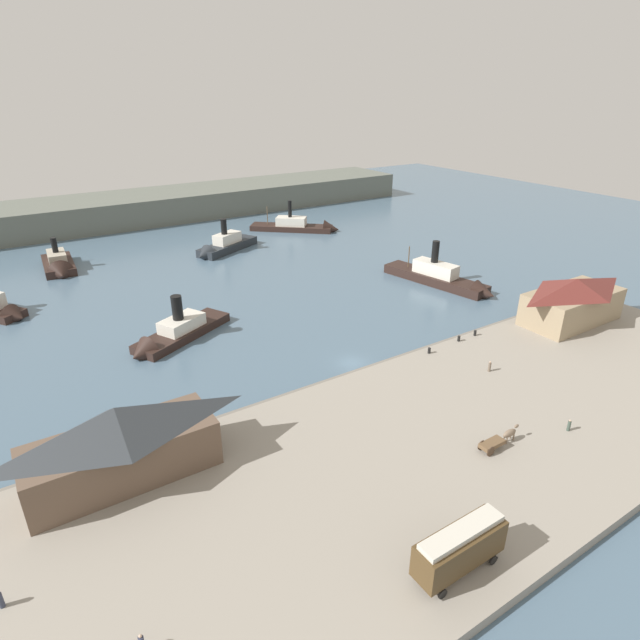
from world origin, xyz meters
name	(u,v)px	position (x,y,z in m)	size (l,w,h in m)	color
ground_plane	(353,363)	(0.00, 0.00, 0.00)	(320.00, 320.00, 0.00)	slate
quay_promenade	(461,434)	(0.00, -22.00, 0.60)	(110.00, 36.00, 1.20)	gray
seawall_edge	(367,370)	(0.00, -3.60, 0.50)	(110.00, 0.80, 1.00)	slate
ferry_shed_customs_shed	(120,443)	(-35.66, -8.61, 5.56)	(19.23, 7.40, 8.57)	brown
ferry_shed_central_terminal	(573,300)	(39.15, -9.98, 5.16)	(18.08, 8.79, 7.82)	#998466
street_tram	(460,547)	(-15.03, -35.57, 3.81)	(8.59, 2.80, 4.50)	#4C381E
horse_cart	(499,440)	(1.12, -26.43, 2.13)	(5.92, 1.41, 1.87)	brown
pedestrian_walking_east	(0,600)	(-47.74, -18.63, 1.98)	(0.42, 0.42, 1.71)	#33384C
pedestrian_near_cart	(490,367)	(13.80, -14.29, 1.93)	(0.40, 0.40, 1.61)	#6B5B4C
pedestrian_near_west_shed	(569,426)	(10.58, -28.96, 1.89)	(0.38, 0.38, 1.52)	#3D4C42
mooring_post_west	(429,351)	(10.40, -5.57, 1.65)	(0.44, 0.44, 0.90)	black
mooring_post_center_west	(459,339)	(17.31, -5.10, 1.65)	(0.44, 0.44, 0.90)	black
mooring_post_center_east	(475,333)	(21.07, -5.10, 1.65)	(0.44, 0.44, 0.90)	black
ferry_approaching_east	(172,335)	(-20.70, 21.91, 1.31)	(19.89, 13.35, 9.19)	black
ferry_moored_west	(59,265)	(-30.72, 70.95, 1.34)	(7.16, 16.98, 9.28)	black
ferry_departing_north	(223,246)	(6.36, 64.45, 1.57)	(19.64, 13.05, 9.68)	#23282D
ferry_outer_harbor	(302,227)	(34.29, 71.82, 1.24)	(22.89, 21.00, 10.46)	black
ferry_moored_east	(445,279)	(35.90, 16.49, 1.60)	(9.56, 26.39, 10.48)	black
far_headland	(145,207)	(0.00, 110.00, 4.00)	(180.00, 24.00, 8.00)	#60665B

